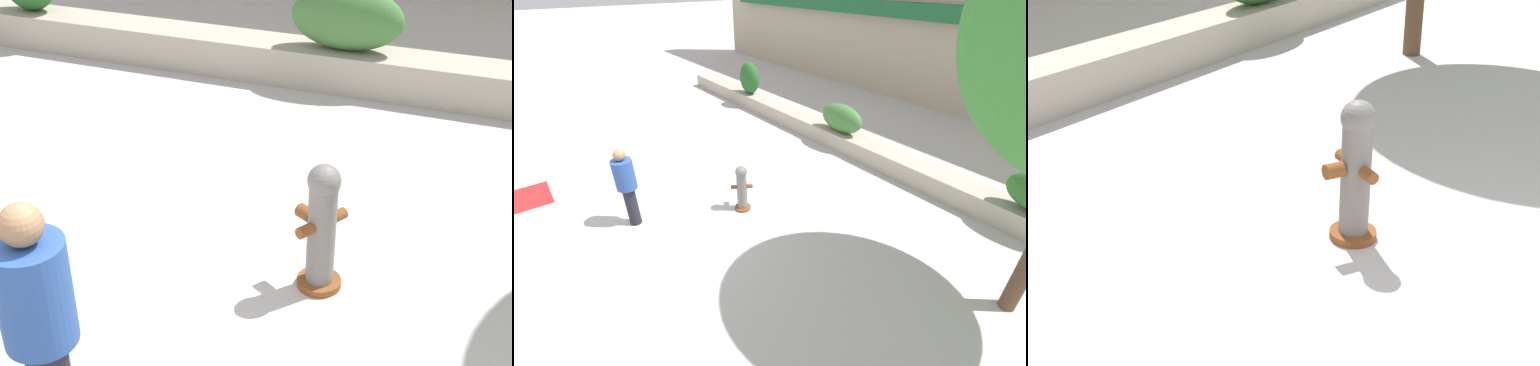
{
  "view_description": "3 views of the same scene",
  "coord_description": "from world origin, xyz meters",
  "views": [
    {
      "loc": [
        1.81,
        -2.56,
        3.52
      ],
      "look_at": [
        -0.12,
        2.36,
        0.51
      ],
      "focal_mm": 50.0,
      "sensor_mm": 36.0,
      "label": 1
    },
    {
      "loc": [
        6.01,
        -1.49,
        4.55
      ],
      "look_at": [
        1.04,
        2.3,
        0.71
      ],
      "focal_mm": 24.0,
      "sensor_mm": 36.0,
      "label": 2
    },
    {
      "loc": [
        -3.44,
        -0.41,
        2.7
      ],
      "look_at": [
        0.35,
        2.28,
        0.44
      ],
      "focal_mm": 50.0,
      "sensor_mm": 36.0,
      "label": 3
    }
  ],
  "objects": [
    {
      "name": "tactile_warning_pad",
      "position": [
        -2.83,
        -2.1,
        0.01
      ],
      "size": [
        1.17,
        1.17,
        0.01
      ],
      "primitive_type": "cube",
      "color": "#B22323",
      "rests_on": "ground"
    },
    {
      "name": "ground_plane",
      "position": [
        0.0,
        0.0,
        0.0
      ],
      "size": [
        120.0,
        120.0,
        0.0
      ],
      "primitive_type": "plane",
      "color": "#BCB7B2"
    },
    {
      "name": "hedge_bush_1",
      "position": [
        -0.33,
        6.0,
        0.91
      ],
      "size": [
        1.45,
        0.59,
        0.82
      ],
      "primitive_type": "ellipsoid",
      "color": "#427538",
      "rests_on": "planter_wall_low"
    },
    {
      "name": "fire_hydrant",
      "position": [
        0.62,
        1.85,
        0.55
      ],
      "size": [
        0.49,
        0.48,
        1.08
      ],
      "color": "brown",
      "rests_on": "ground"
    },
    {
      "name": "planter_wall_low",
      "position": [
        0.0,
        6.0,
        0.25
      ],
      "size": [
        18.0,
        0.7,
        0.5
      ],
      "primitive_type": "cube",
      "color": "#ADA393",
      "rests_on": "ground"
    },
    {
      "name": "hedge_bush_0",
      "position": [
        -5.13,
        6.0,
        1.09
      ],
      "size": [
        0.98,
        0.62,
        1.18
      ],
      "primitive_type": "ellipsoid",
      "color": "#235B23",
      "rests_on": "planter_wall_low"
    },
    {
      "name": "pedestrian",
      "position": [
        -0.33,
        -0.26,
        0.99
      ],
      "size": [
        0.52,
        0.52,
        1.73
      ],
      "color": "black",
      "rests_on": "ground"
    }
  ]
}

